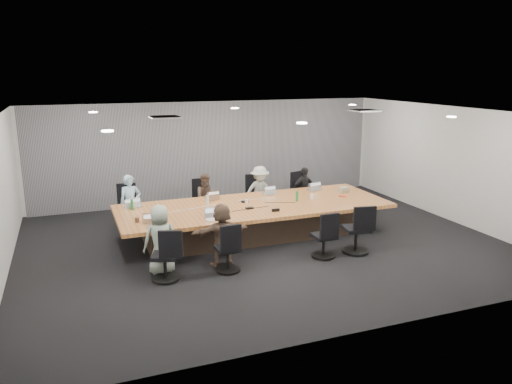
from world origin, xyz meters
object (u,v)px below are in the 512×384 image
object	(u,v)px
chair_3	(298,195)
chair_5	(228,253)
bottle_green_right	(297,196)
chair_0	(129,210)
chair_1	(203,204)
chair_6	(324,240)
person_1	(207,198)
laptop_1	(213,199)
person_4	(161,240)
mug_brown	(137,220)
person_0	(131,204)
laptop_0	(134,206)
person_3	(304,190)
laptop_5	(214,219)
canvas_bag	(344,190)
person_2	(260,192)
snack_packet	(342,196)
laptop_2	(268,193)
laptop_3	(313,189)
bottle_green_left	(132,205)
bottle_clear	(207,201)
chair_7	(356,233)
laptop_4	(155,226)
chair_2	(255,198)
conference_table	(254,219)
stapler	(276,210)
person_5	(222,234)
chair_4	(165,260)

from	to	relation	value
chair_3	chair_5	distance (m)	4.57
chair_3	bottle_green_right	size ratio (longest dim) A/B	3.30
chair_0	chair_1	size ratio (longest dim) A/B	1.04
chair_6	person_1	distance (m)	3.43
laptop_1	person_4	distance (m)	2.69
mug_brown	person_4	bearing A→B (deg)	-73.11
person_0	person_4	size ratio (longest dim) A/B	1.03
laptop_0	person_3	xyz separation A→B (m)	(4.41, 0.55, -0.15)
laptop_5	laptop_1	bearing A→B (deg)	71.99
canvas_bag	laptop_0	bearing A→B (deg)	174.15
person_0	person_4	distance (m)	2.71
person_0	laptop_5	distance (m)	2.55
person_2	snack_packet	distance (m)	2.10
laptop_2	laptop_5	xyz separation A→B (m)	(-1.83, -1.60, 0.00)
chair_0	person_3	world-z (taller)	person_3
person_1	laptop_3	distance (m)	2.66
bottle_green_left	bottle_clear	size ratio (longest dim) A/B	0.96
chair_1	person_4	size ratio (longest dim) A/B	0.62
person_0	laptop_1	world-z (taller)	person_0
person_0	laptop_2	xyz separation A→B (m)	(3.19, -0.55, 0.08)
chair_7	laptop_4	xyz separation A→B (m)	(-3.91, 0.90, 0.32)
laptop_3	laptop_1	bearing A→B (deg)	-10.07
chair_2	laptop_5	world-z (taller)	chair_2
laptop_1	snack_packet	distance (m)	3.05
laptop_0	chair_5	bearing A→B (deg)	106.10
laptop_3	bottle_green_left	bearing A→B (deg)	-6.50
conference_table	person_4	world-z (taller)	person_4
canvas_bag	bottle_clear	bearing A→B (deg)	-179.65
conference_table	mug_brown	size ratio (longest dim) A/B	59.05
chair_6	mug_brown	xyz separation A→B (m)	(-3.45, 1.29, 0.42)
conference_table	canvas_bag	distance (m)	2.49
bottle_green_right	stapler	distance (m)	1.01
snack_packet	bottle_green_left	bearing A→B (deg)	172.87
chair_3	person_5	distance (m)	4.32
person_4	stapler	bearing A→B (deg)	-168.81
laptop_2	laptop_0	bearing A→B (deg)	-2.83
person_4	person_1	bearing A→B (deg)	-124.21
chair_4	bottle_clear	size ratio (longest dim) A/B	3.20
chair_2	bottle_green_left	size ratio (longest dim) A/B	3.59
laptop_0	canvas_bag	bearing A→B (deg)	161.67
canvas_bag	snack_packet	world-z (taller)	canvas_bag
person_2	chair_2	bearing A→B (deg)	88.83
laptop_1	canvas_bag	bearing A→B (deg)	159.20
chair_6	laptop_1	world-z (taller)	laptop_1
person_1	person_4	size ratio (longest dim) A/B	0.96
stapler	mug_brown	bearing A→B (deg)	177.08
person_2	chair_5	bearing A→B (deg)	-122.10
laptop_0	person_3	world-z (taller)	person_3
person_3	laptop_3	bearing A→B (deg)	-101.30
laptop_2	person_3	size ratio (longest dim) A/B	0.23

